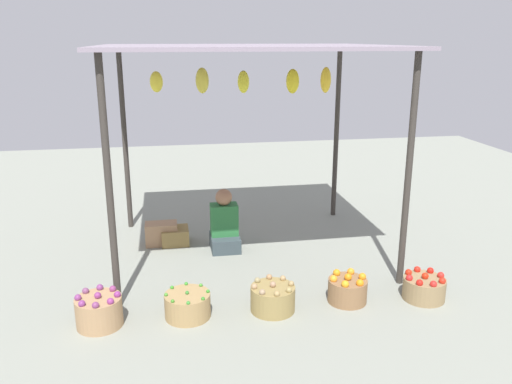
{
  "coord_description": "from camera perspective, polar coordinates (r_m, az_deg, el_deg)",
  "views": [
    {
      "loc": [
        -0.96,
        -6.06,
        2.58
      ],
      "look_at": [
        0.0,
        -0.6,
        0.95
      ],
      "focal_mm": 36.74,
      "sensor_mm": 36.0,
      "label": 1
    }
  ],
  "objects": [
    {
      "name": "ground_plane",
      "position": [
        6.65,
        -0.9,
        -6.41
      ],
      "size": [
        14.0,
        14.0,
        0.0
      ],
      "primitive_type": "plane",
      "color": "gray"
    },
    {
      "name": "vendor_person",
      "position": [
        6.64,
        -3.45,
        -3.73
      ],
      "size": [
        0.36,
        0.44,
        0.78
      ],
      "color": "#344146",
      "rests_on": "ground"
    },
    {
      "name": "wooden_crate_stacked_rear",
      "position": [
        6.92,
        -10.25,
        -4.48
      ],
      "size": [
        0.41,
        0.25,
        0.29
      ],
      "primitive_type": "cube",
      "color": "#A67D5A",
      "rests_on": "ground"
    },
    {
      "name": "wooden_crate_near_vendor",
      "position": [
        6.92,
        -8.79,
        -4.74
      ],
      "size": [
        0.35,
        0.34,
        0.21
      ],
      "primitive_type": "cube",
      "color": "olive",
      "rests_on": "ground"
    },
    {
      "name": "market_stall_structure",
      "position": [
        6.14,
        -1.04,
        13.95
      ],
      "size": [
        3.3,
        2.64,
        2.51
      ],
      "color": "#38332D",
      "rests_on": "ground"
    },
    {
      "name": "basket_green_chilies",
      "position": [
        5.18,
        -7.45,
        -12.11
      ],
      "size": [
        0.44,
        0.44,
        0.27
      ],
      "color": "#A38352",
      "rests_on": "ground"
    },
    {
      "name": "basket_red_tomatoes",
      "position": [
        5.73,
        17.82,
        -9.88
      ],
      "size": [
        0.43,
        0.43,
        0.29
      ],
      "color": "#907750",
      "rests_on": "ground"
    },
    {
      "name": "basket_purple_onions",
      "position": [
        5.19,
        -16.71,
        -12.3
      ],
      "size": [
        0.43,
        0.43,
        0.34
      ],
      "color": "#A78159",
      "rests_on": "ground"
    },
    {
      "name": "basket_potatoes",
      "position": [
        5.24,
        1.84,
        -11.45
      ],
      "size": [
        0.44,
        0.44,
        0.31
      ],
      "color": "olive",
      "rests_on": "ground"
    },
    {
      "name": "basket_oranges",
      "position": [
        5.48,
        9.92,
        -10.42
      ],
      "size": [
        0.4,
        0.4,
        0.31
      ],
      "color": "olive",
      "rests_on": "ground"
    }
  ]
}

